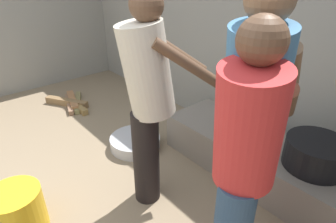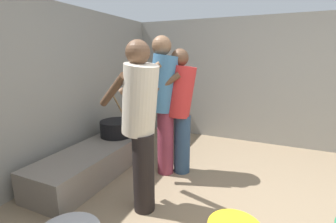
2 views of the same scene
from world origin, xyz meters
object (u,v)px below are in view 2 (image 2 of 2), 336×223
cooking_pot_main (116,128)px  cook_in_red_shirt (180,105)px  cook_in_blue_shirt (162,98)px  cook_in_cream_shirt (140,118)px

cooking_pot_main → cook_in_red_shirt: 1.03m
cook_in_blue_shirt → cooking_pot_main: bearing=82.0°
cook_in_cream_shirt → cook_in_blue_shirt: size_ratio=0.95×
cook_in_red_shirt → cook_in_blue_shirt: bearing=119.7°
cook_in_cream_shirt → cook_in_blue_shirt: cook_in_blue_shirt is taller
cooking_pot_main → cook_in_red_shirt: bearing=-90.2°
cooking_pot_main → cook_in_cream_shirt: bearing=-133.3°
cooking_pot_main → cook_in_red_shirt: cook_in_red_shirt is taller
cook_in_cream_shirt → cook_in_red_shirt: size_ratio=1.03×
cook_in_cream_shirt → cook_in_blue_shirt: (0.72, 0.12, 0.06)m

